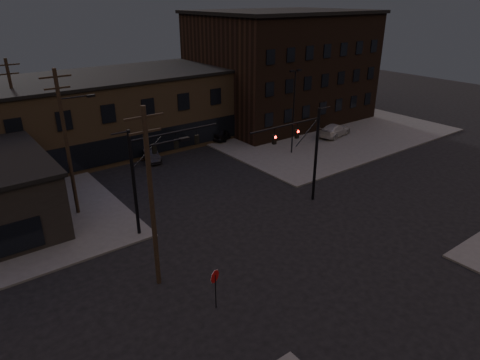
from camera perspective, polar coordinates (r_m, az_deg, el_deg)
name	(u,v)px	position (r m, az deg, el deg)	size (l,w,h in m)	color
ground	(294,246)	(30.57, 7.25, -8.73)	(140.00, 140.00, 0.00)	black
sidewalk_ne	(299,124)	(59.28, 7.87, 7.45)	(30.00, 30.00, 0.15)	#474744
building_row	(126,111)	(51.20, -15.01, 8.88)	(40.00, 12.00, 8.00)	brown
building_right	(281,68)	(60.63, 5.51, 14.63)	(22.00, 16.00, 14.00)	black
traffic_signal_near	(307,148)	(34.79, 8.90, 4.29)	(7.12, 0.24, 8.00)	black
traffic_signal_far	(150,168)	(30.79, -11.95, 1.64)	(7.12, 0.24, 8.00)	black
stop_sign	(215,280)	(24.03, -3.33, -13.22)	(0.72, 0.33, 2.48)	black
utility_pole_near	(152,196)	(24.39, -11.62, -2.09)	(3.70, 0.28, 11.00)	black
utility_pole_mid	(67,141)	(34.64, -22.06, 4.82)	(3.70, 0.28, 11.50)	black
utility_pole_far	(17,115)	(45.89, -27.58, 7.70)	(2.20, 0.28, 11.00)	black
lot_light_a	(294,105)	(46.28, 7.20, 9.93)	(1.50, 0.28, 9.14)	black
lot_light_b	(301,90)	(53.88, 8.15, 11.79)	(1.50, 0.28, 9.14)	black
parked_car_lot_a	(224,133)	(51.99, -2.13, 6.33)	(1.76, 4.38, 1.49)	black
parked_car_lot_b	(335,130)	(54.24, 12.51, 6.51)	(2.08, 5.12, 1.49)	#A8A8AA
car_crossing	(150,154)	(46.32, -11.91, 3.35)	(1.42, 4.07, 1.34)	black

